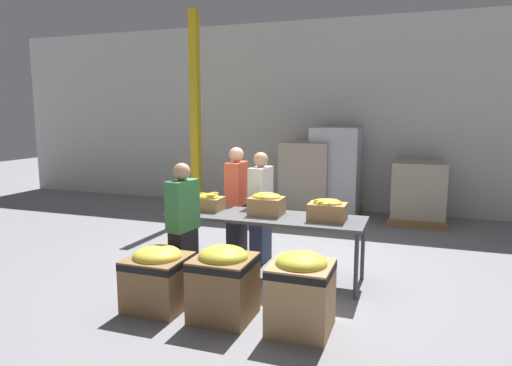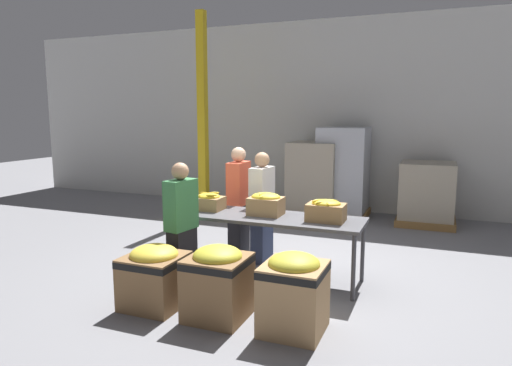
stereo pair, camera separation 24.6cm
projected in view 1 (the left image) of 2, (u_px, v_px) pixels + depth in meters
The scene contains 16 objects.
ground_plane at pixel (265, 277), 5.83m from camera, with size 30.00×30.00×0.00m, color gray.
wall_back at pixel (331, 116), 9.67m from camera, with size 16.00×0.08×4.00m.
sorting_table at pixel (265, 220), 5.72m from camera, with size 2.47×0.77×0.81m.
banana_box_0 at pixel (208, 202), 6.01m from camera, with size 0.38×0.30×0.24m.
banana_box_1 at pixel (267, 203), 5.73m from camera, with size 0.41×0.33×0.29m.
banana_box_2 at pixel (327, 209), 5.43m from camera, with size 0.44×0.32×0.27m.
volunteer_0 at pixel (261, 208), 6.34m from camera, with size 0.24×0.43×1.55m.
volunteer_1 at pixel (183, 227), 5.35m from camera, with size 0.27×0.43×1.51m.
volunteer_2 at pixel (237, 202), 6.61m from camera, with size 0.22×0.43×1.59m.
donation_bin_0 at pixel (158, 275), 4.86m from camera, with size 0.61×0.61×0.68m.
donation_bin_1 at pixel (224, 280), 4.61m from camera, with size 0.59×0.59×0.76m.
donation_bin_2 at pixel (301, 290), 4.34m from camera, with size 0.58×0.58×0.78m.
support_pillar at pixel (195, 117), 8.89m from camera, with size 0.16×0.16×4.00m.
pallet_stack_0 at pixel (307, 179), 9.25m from camera, with size 1.04×1.04×1.50m.
pallet_stack_1 at pixel (336, 173), 9.16m from camera, with size 1.01×1.01×1.79m.
pallet_stack_2 at pixel (418, 193), 8.66m from camera, with size 1.05×1.05×1.17m.
Camera 1 is at (1.74, -5.30, 2.08)m, focal length 32.00 mm.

